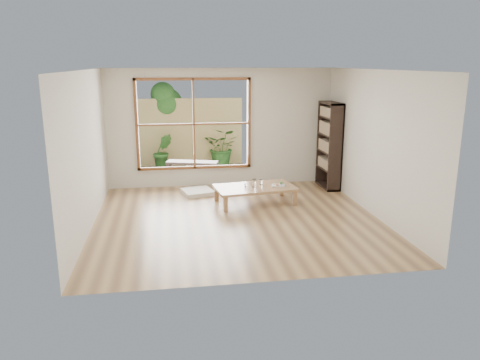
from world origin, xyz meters
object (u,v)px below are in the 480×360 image
object	(u,v)px
low_table	(255,189)
garden_bench	(192,164)
food_tray	(279,185)
bookshelf	(329,145)

from	to	relation	value
low_table	garden_bench	size ratio (longest dim) A/B	1.30
food_tray	garden_bench	bearing A→B (deg)	136.12
garden_bench	bookshelf	bearing A→B (deg)	-7.64
low_table	bookshelf	size ratio (longest dim) A/B	0.88
food_tray	garden_bench	distance (m)	2.76
garden_bench	food_tray	bearing A→B (deg)	-38.94
bookshelf	garden_bench	size ratio (longest dim) A/B	1.48
food_tray	low_table	bearing A→B (deg)	-169.42
bookshelf	food_tray	bearing A→B (deg)	-144.28
low_table	bookshelf	bearing A→B (deg)	20.21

